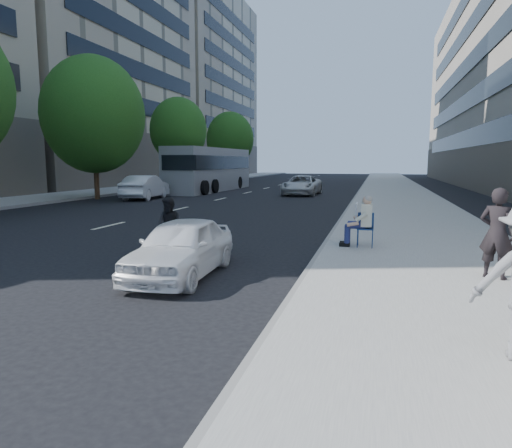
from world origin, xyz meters
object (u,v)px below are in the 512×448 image
(motorcycle, at_px, (171,229))
(bus, at_px, (211,170))
(pedestrian_woman, at_px, (497,233))
(white_sedan_near, at_px, (181,247))
(seated_protester, at_px, (361,218))
(white_sedan_mid, at_px, (145,187))
(white_sedan_far, at_px, (302,185))

(motorcycle, bearing_deg, bus, 110.80)
(pedestrian_woman, bearing_deg, white_sedan_near, 36.57)
(seated_protester, xyz_separation_m, motorcycle, (-4.53, -1.48, -0.24))
(white_sedan_mid, bearing_deg, white_sedan_near, 114.64)
(white_sedan_mid, bearing_deg, bus, -102.60)
(white_sedan_near, distance_m, bus, 27.13)
(seated_protester, relative_size, white_sedan_far, 0.27)
(white_sedan_near, relative_size, white_sedan_mid, 0.79)
(pedestrian_woman, distance_m, white_sedan_far, 23.18)
(pedestrian_woman, height_order, white_sedan_far, pedestrian_woman)
(white_sedan_mid, xyz_separation_m, motorcycle, (8.83, -15.02, -0.09))
(pedestrian_woman, xyz_separation_m, motorcycle, (-7.03, 1.12, -0.35))
(motorcycle, relative_size, bus, 0.17)
(motorcycle, bearing_deg, white_sedan_near, -56.75)
(motorcycle, bearing_deg, white_sedan_far, 92.90)
(white_sedan_far, bearing_deg, white_sedan_near, -85.45)
(white_sedan_mid, distance_m, motorcycle, 17.42)
(white_sedan_near, distance_m, white_sedan_far, 22.90)
(white_sedan_near, xyz_separation_m, white_sedan_far, (-1.27, 22.86, 0.08))
(white_sedan_mid, xyz_separation_m, white_sedan_far, (8.70, 5.91, -0.06))
(bus, bearing_deg, white_sedan_far, -17.94)
(white_sedan_mid, height_order, motorcycle, white_sedan_mid)
(white_sedan_far, distance_m, bus, 8.21)
(seated_protester, height_order, white_sedan_mid, seated_protester)
(seated_protester, relative_size, bus, 0.11)
(pedestrian_woman, height_order, motorcycle, pedestrian_woman)
(white_sedan_near, bearing_deg, bus, 107.32)
(pedestrian_woman, distance_m, bus, 28.89)
(bus, bearing_deg, seated_protester, -59.28)
(pedestrian_woman, relative_size, motorcycle, 0.82)
(white_sedan_near, height_order, white_sedan_mid, white_sedan_mid)
(white_sedan_near, bearing_deg, white_sedan_far, 91.23)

